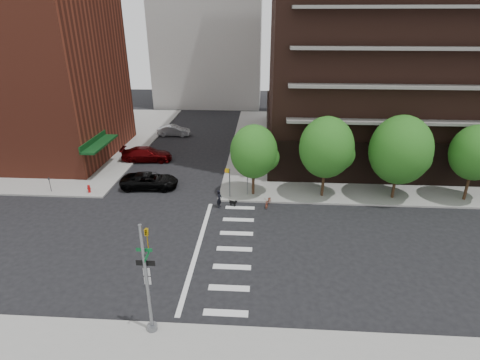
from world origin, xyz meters
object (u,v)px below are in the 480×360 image
Objects in this scene: fire_hydrant at (89,188)px; dog_walker at (219,199)px; parked_car_maroon at (147,154)px; parked_car_black at (150,181)px; parked_car_silver at (174,131)px; traffic_signal at (148,288)px; scooter at (268,201)px.

fire_hydrant is 0.47× the size of dog_walker.
fire_hydrant is at bearing 156.79° from parked_car_maroon.
parked_car_silver is (-1.51, 16.48, -0.02)m from parked_car_black.
parked_car_maroon is 9.60m from parked_car_silver.
parked_car_silver is 2.69× the size of dog_walker.
parked_car_black is 16.55m from parked_car_silver.
parked_car_black is at bearing 106.57° from traffic_signal.
fire_hydrant is at bearing -170.18° from scooter.
traffic_signal is 34.08m from parked_car_silver.
parked_car_black is at bearing -167.22° from parked_car_maroon.
scooter is (12.33, -19.39, -0.29)m from parked_car_silver.
dog_walker reaches higher than parked_car_maroon.
traffic_signal is 15.32m from scooter.
parked_car_black is 0.96× the size of parked_car_maroon.
fire_hydrant is 0.14× the size of parked_car_black.
traffic_signal is 18.42m from fire_hydrant.
traffic_signal is at bearing -166.51° from parked_car_black.
parked_car_black is (-5.03, 16.91, -1.99)m from traffic_signal.
parked_car_maroon is (-2.32, 6.91, 0.07)m from parked_car_black.
fire_hydrant is 0.47× the size of scooter.
traffic_signal is 3.84× the size of scooter.
parked_car_maroon is at bearing 72.52° from fire_hydrant.
fire_hydrant reaches higher than scooter.
parked_car_silver is at bearing 2.14° from parked_car_black.
fire_hydrant is 15.87m from scooter.
parked_car_silver is 21.56m from dog_walker.
parked_car_black is at bearing 17.88° from fire_hydrant.
parked_car_silver is (-6.54, 33.39, -2.00)m from traffic_signal.
scooter is (13.13, -9.83, -0.37)m from parked_car_maroon.
dog_walker reaches higher than scooter.
parked_car_black is at bearing 179.45° from scooter.
dog_walker is at bearing -8.67° from fire_hydrant.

